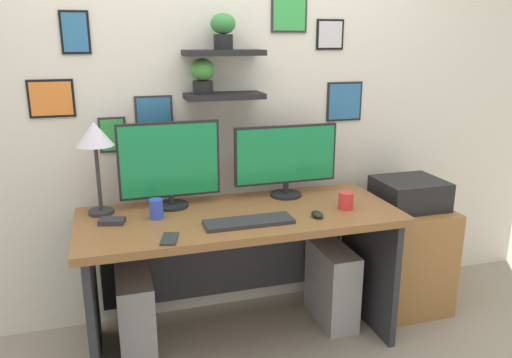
# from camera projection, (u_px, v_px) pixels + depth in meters

# --- Properties ---
(ground_plane) EXTENTS (8.00, 8.00, 0.00)m
(ground_plane) POSITION_uv_depth(u_px,v_px,m) (242.00, 339.00, 2.82)
(ground_plane) COLOR gray
(back_wall_assembly) EXTENTS (4.40, 0.24, 2.70)m
(back_wall_assembly) POSITION_uv_depth(u_px,v_px,m) (219.00, 88.00, 2.85)
(back_wall_assembly) COLOR silver
(back_wall_assembly) RESTS_ON ground
(desk) EXTENTS (1.65, 0.68, 0.75)m
(desk) POSITION_uv_depth(u_px,v_px,m) (238.00, 246.00, 2.72)
(desk) COLOR brown
(desk) RESTS_ON ground
(monitor_left) EXTENTS (0.53, 0.18, 0.46)m
(monitor_left) POSITION_uv_depth(u_px,v_px,m) (170.00, 164.00, 2.66)
(monitor_left) COLOR black
(monitor_left) RESTS_ON desk
(monitor_right) EXTENTS (0.60, 0.18, 0.41)m
(monitor_right) POSITION_uv_depth(u_px,v_px,m) (286.00, 158.00, 2.84)
(monitor_right) COLOR black
(monitor_right) RESTS_ON desk
(keyboard) EXTENTS (0.44, 0.14, 0.02)m
(keyboard) POSITION_uv_depth(u_px,v_px,m) (249.00, 222.00, 2.46)
(keyboard) COLOR #2D2D33
(keyboard) RESTS_ON desk
(computer_mouse) EXTENTS (0.06, 0.09, 0.03)m
(computer_mouse) POSITION_uv_depth(u_px,v_px,m) (317.00, 214.00, 2.55)
(computer_mouse) COLOR black
(computer_mouse) RESTS_ON desk
(desk_lamp) EXTENTS (0.19, 0.19, 0.48)m
(desk_lamp) POSITION_uv_depth(u_px,v_px,m) (95.00, 141.00, 2.50)
(desk_lamp) COLOR #2D2D33
(desk_lamp) RESTS_ON desk
(cell_phone) EXTENTS (0.10, 0.15, 0.01)m
(cell_phone) POSITION_uv_depth(u_px,v_px,m) (170.00, 239.00, 2.27)
(cell_phone) COLOR #2D2D33
(cell_phone) RESTS_ON desk
(coffee_mug) EXTENTS (0.08, 0.08, 0.09)m
(coffee_mug) POSITION_uv_depth(u_px,v_px,m) (346.00, 201.00, 2.67)
(coffee_mug) COLOR red
(coffee_mug) RESTS_ON desk
(pen_cup) EXTENTS (0.07, 0.07, 0.10)m
(pen_cup) POSITION_uv_depth(u_px,v_px,m) (156.00, 209.00, 2.53)
(pen_cup) COLOR blue
(pen_cup) RESTS_ON desk
(scissors_tray) EXTENTS (0.14, 0.11, 0.02)m
(scissors_tray) POSITION_uv_depth(u_px,v_px,m) (112.00, 221.00, 2.47)
(scissors_tray) COLOR #2D2D33
(scissors_tray) RESTS_ON desk
(drawer_cabinet) EXTENTS (0.44, 0.50, 0.64)m
(drawer_cabinet) POSITION_uv_depth(u_px,v_px,m) (404.00, 256.00, 3.13)
(drawer_cabinet) COLOR #9E6B38
(drawer_cabinet) RESTS_ON ground
(printer) EXTENTS (0.38, 0.34, 0.17)m
(printer) POSITION_uv_depth(u_px,v_px,m) (409.00, 193.00, 3.01)
(printer) COLOR black
(printer) RESTS_ON drawer_cabinet
(computer_tower_left) EXTENTS (0.18, 0.40, 0.45)m
(computer_tower_left) POSITION_uv_depth(u_px,v_px,m) (136.00, 314.00, 2.66)
(computer_tower_left) COLOR #99999E
(computer_tower_left) RESTS_ON ground
(computer_tower_right) EXTENTS (0.18, 0.40, 0.46)m
(computer_tower_right) POSITION_uv_depth(u_px,v_px,m) (332.00, 284.00, 2.96)
(computer_tower_right) COLOR #99999E
(computer_tower_right) RESTS_ON ground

